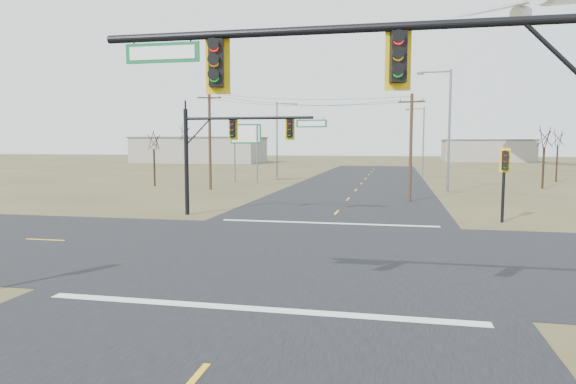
{
  "coord_description": "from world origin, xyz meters",
  "views": [
    {
      "loc": [
        3.61,
        -20.34,
        4.43
      ],
      "look_at": [
        -0.86,
        1.0,
        2.35
      ],
      "focal_mm": 32.0,
      "sensor_mm": 36.0,
      "label": 1
    }
  ],
  "objects_px": {
    "bare_tree_b": "(185,132)",
    "bare_tree_c": "(545,136)",
    "bare_tree_d": "(558,137)",
    "utility_pole_far": "(210,139)",
    "mast_arm_far": "(235,138)",
    "streetlight_c": "(279,136)",
    "highway_sign": "(246,142)",
    "bare_tree_a": "(154,140)",
    "streetlight_a": "(447,124)",
    "mast_arm_near": "(416,96)",
    "utility_pole_near": "(411,145)",
    "streetlight_b": "(422,138)",
    "pedestal_signal_ne": "(505,168)"
  },
  "relations": [
    {
      "from": "bare_tree_a",
      "to": "streetlight_a",
      "type": "bearing_deg",
      "value": -1.32
    },
    {
      "from": "mast_arm_near",
      "to": "streetlight_a",
      "type": "distance_m",
      "value": 37.35
    },
    {
      "from": "bare_tree_d",
      "to": "utility_pole_far",
      "type": "bearing_deg",
      "value": -153.84
    },
    {
      "from": "mast_arm_far",
      "to": "utility_pole_far",
      "type": "relative_size",
      "value": 0.95
    },
    {
      "from": "pedestal_signal_ne",
      "to": "highway_sign",
      "type": "height_order",
      "value": "highway_sign"
    },
    {
      "from": "utility_pole_near",
      "to": "bare_tree_b",
      "type": "height_order",
      "value": "utility_pole_near"
    },
    {
      "from": "bare_tree_b",
      "to": "bare_tree_c",
      "type": "xyz_separation_m",
      "value": [
        40.2,
        -7.23,
        -0.74
      ]
    },
    {
      "from": "streetlight_c",
      "to": "bare_tree_d",
      "type": "bearing_deg",
      "value": 17.99
    },
    {
      "from": "highway_sign",
      "to": "streetlight_b",
      "type": "distance_m",
      "value": 25.02
    },
    {
      "from": "utility_pole_near",
      "to": "highway_sign",
      "type": "height_order",
      "value": "utility_pole_near"
    },
    {
      "from": "bare_tree_c",
      "to": "highway_sign",
      "type": "bearing_deg",
      "value": 176.83
    },
    {
      "from": "bare_tree_a",
      "to": "utility_pole_near",
      "type": "bearing_deg",
      "value": -19.9
    },
    {
      "from": "utility_pole_far",
      "to": "bare_tree_d",
      "type": "relative_size",
      "value": 1.47
    },
    {
      "from": "pedestal_signal_ne",
      "to": "highway_sign",
      "type": "xyz_separation_m",
      "value": [
        -22.39,
        25.29,
        1.51
      ]
    },
    {
      "from": "streetlight_c",
      "to": "bare_tree_c",
      "type": "xyz_separation_m",
      "value": [
        27.81,
        -6.3,
        -0.15
      ]
    },
    {
      "from": "streetlight_b",
      "to": "streetlight_c",
      "type": "height_order",
      "value": "streetlight_c"
    },
    {
      "from": "bare_tree_a",
      "to": "bare_tree_d",
      "type": "relative_size",
      "value": 0.96
    },
    {
      "from": "utility_pole_far",
      "to": "bare_tree_a",
      "type": "xyz_separation_m",
      "value": [
        -7.12,
        2.74,
        -0.07
      ]
    },
    {
      "from": "mast_arm_near",
      "to": "bare_tree_a",
      "type": "height_order",
      "value": "mast_arm_near"
    },
    {
      "from": "utility_pole_far",
      "to": "streetlight_c",
      "type": "relative_size",
      "value": 1.0
    },
    {
      "from": "utility_pole_near",
      "to": "streetlight_b",
      "type": "height_order",
      "value": "streetlight_b"
    },
    {
      "from": "streetlight_a",
      "to": "mast_arm_near",
      "type": "bearing_deg",
      "value": -105.03
    },
    {
      "from": "bare_tree_b",
      "to": "bare_tree_d",
      "type": "distance_m",
      "value": 44.24
    },
    {
      "from": "mast_arm_far",
      "to": "bare_tree_c",
      "type": "xyz_separation_m",
      "value": [
        23.55,
        24.12,
        0.35
      ]
    },
    {
      "from": "mast_arm_far",
      "to": "streetlight_a",
      "type": "height_order",
      "value": "streetlight_a"
    },
    {
      "from": "highway_sign",
      "to": "streetlight_b",
      "type": "relative_size",
      "value": 0.72
    },
    {
      "from": "streetlight_b",
      "to": "streetlight_a",
      "type": "bearing_deg",
      "value": -106.06
    },
    {
      "from": "mast_arm_near",
      "to": "bare_tree_d",
      "type": "height_order",
      "value": "mast_arm_near"
    },
    {
      "from": "mast_arm_far",
      "to": "streetlight_a",
      "type": "distance_m",
      "value": 23.29
    },
    {
      "from": "mast_arm_near",
      "to": "utility_pole_far",
      "type": "relative_size",
      "value": 1.16
    },
    {
      "from": "streetlight_a",
      "to": "bare_tree_a",
      "type": "bearing_deg",
      "value": 169.87
    },
    {
      "from": "mast_arm_far",
      "to": "streetlight_b",
      "type": "height_order",
      "value": "streetlight_b"
    },
    {
      "from": "streetlight_c",
      "to": "bare_tree_c",
      "type": "height_order",
      "value": "streetlight_c"
    },
    {
      "from": "streetlight_c",
      "to": "bare_tree_d",
      "type": "xyz_separation_m",
      "value": [
        31.77,
        3.44,
        -0.16
      ]
    },
    {
      "from": "mast_arm_far",
      "to": "bare_tree_d",
      "type": "bearing_deg",
      "value": 26.94
    },
    {
      "from": "pedestal_signal_ne",
      "to": "utility_pole_near",
      "type": "relative_size",
      "value": 0.52
    },
    {
      "from": "mast_arm_near",
      "to": "pedestal_signal_ne",
      "type": "distance_m",
      "value": 19.95
    },
    {
      "from": "mast_arm_far",
      "to": "streetlight_b",
      "type": "xyz_separation_m",
      "value": [
        12.87,
        41.04,
        0.41
      ]
    },
    {
      "from": "bare_tree_a",
      "to": "highway_sign",
      "type": "bearing_deg",
      "value": 39.59
    },
    {
      "from": "streetlight_a",
      "to": "utility_pole_far",
      "type": "bearing_deg",
      "value": 176.66
    },
    {
      "from": "bare_tree_a",
      "to": "bare_tree_c",
      "type": "distance_m",
      "value": 38.74
    },
    {
      "from": "mast_arm_far",
      "to": "streetlight_a",
      "type": "xyz_separation_m",
      "value": [
        13.92,
        18.62,
        1.43
      ]
    },
    {
      "from": "highway_sign",
      "to": "bare_tree_b",
      "type": "height_order",
      "value": "bare_tree_b"
    },
    {
      "from": "highway_sign",
      "to": "bare_tree_a",
      "type": "xyz_separation_m",
      "value": [
        -7.9,
        -6.53,
        0.17
      ]
    },
    {
      "from": "mast_arm_far",
      "to": "streetlight_c",
      "type": "height_order",
      "value": "streetlight_c"
    },
    {
      "from": "utility_pole_far",
      "to": "streetlight_c",
      "type": "distance_m",
      "value": 14.33
    },
    {
      "from": "mast_arm_near",
      "to": "streetlight_b",
      "type": "bearing_deg",
      "value": 73.87
    },
    {
      "from": "utility_pole_near",
      "to": "streetlight_c",
      "type": "height_order",
      "value": "streetlight_c"
    },
    {
      "from": "streetlight_a",
      "to": "bare_tree_d",
      "type": "bearing_deg",
      "value": 39.46
    },
    {
      "from": "utility_pole_near",
      "to": "streetlight_c",
      "type": "distance_m",
      "value": 25.23
    }
  ]
}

